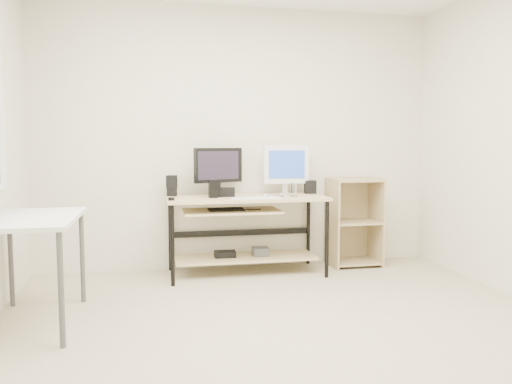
{
  "coord_description": "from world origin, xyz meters",
  "views": [
    {
      "loc": [
        -0.86,
        -2.98,
        1.23
      ],
      "look_at": [
        0.02,
        1.3,
        0.82
      ],
      "focal_mm": 35.0,
      "sensor_mm": 36.0,
      "label": 1
    }
  ],
  "objects": [
    {
      "name": "keyboard",
      "position": [
        0.04,
        1.41,
        0.76
      ],
      "size": [
        0.47,
        0.18,
        0.02
      ],
      "primitive_type": "cube",
      "rotation": [
        0.0,
        0.0,
        0.12
      ],
      "color": "white",
      "rests_on": "desk"
    },
    {
      "name": "desk",
      "position": [
        -0.03,
        1.66,
        0.54
      ],
      "size": [
        1.5,
        0.65,
        0.75
      ],
      "color": "#D0BB83",
      "rests_on": "ground"
    },
    {
      "name": "shelf_unit",
      "position": [
        1.15,
        1.82,
        0.45
      ],
      "size": [
        0.5,
        0.4,
        0.9
      ],
      "color": "tan",
      "rests_on": "ground"
    },
    {
      "name": "white_imac",
      "position": [
        0.43,
        1.81,
        1.03
      ],
      "size": [
        0.46,
        0.15,
        0.49
      ],
      "rotation": [
        0.0,
        0.0,
        0.0
      ],
      "color": "silver",
      "rests_on": "desk"
    },
    {
      "name": "audio_controller",
      "position": [
        -0.33,
        1.58,
        0.83
      ],
      "size": [
        0.09,
        0.06,
        0.17
      ],
      "primitive_type": "cube",
      "rotation": [
        0.0,
        0.0,
        0.09
      ],
      "color": "black",
      "rests_on": "desk"
    },
    {
      "name": "speaker_right",
      "position": [
        0.69,
        1.81,
        0.82
      ],
      "size": [
        0.12,
        0.12,
        0.13
      ],
      "primitive_type": "cube",
      "rotation": [
        0.0,
        0.0,
        -0.12
      ],
      "color": "black",
      "rests_on": "desk"
    },
    {
      "name": "mouse",
      "position": [
        0.15,
        1.47,
        0.77
      ],
      "size": [
        0.11,
        0.14,
        0.04
      ],
      "primitive_type": "ellipsoid",
      "rotation": [
        0.0,
        0.0,
        -0.34
      ],
      "color": "#ADADB2",
      "rests_on": "desk"
    },
    {
      "name": "side_table",
      "position": [
        -1.68,
        0.6,
        0.67
      ],
      "size": [
        0.6,
        1.0,
        0.75
      ],
      "color": "white",
      "rests_on": "ground"
    },
    {
      "name": "room",
      "position": [
        -0.14,
        0.04,
        1.32
      ],
      "size": [
        4.01,
        4.01,
        2.62
      ],
      "color": "#BCAF90",
      "rests_on": "ground"
    },
    {
      "name": "coaster",
      "position": [
        0.44,
        1.56,
        0.75
      ],
      "size": [
        0.08,
        0.08,
        0.01
      ],
      "primitive_type": "cylinder",
      "rotation": [
        0.0,
        0.0,
        -0.06
      ],
      "color": "#906341",
      "rests_on": "desk"
    },
    {
      "name": "center_speaker",
      "position": [
        -0.2,
        1.65,
        0.79
      ],
      "size": [
        0.18,
        0.1,
        0.09
      ],
      "primitive_type": "cube",
      "rotation": [
        0.0,
        0.0,
        -0.12
      ],
      "color": "black",
      "rests_on": "desk"
    },
    {
      "name": "volume_puck",
      "position": [
        -0.71,
        1.44,
        0.76
      ],
      "size": [
        0.06,
        0.06,
        0.02
      ],
      "primitive_type": "cylinder",
      "rotation": [
        0.0,
        0.0,
        0.04
      ],
      "color": "black",
      "rests_on": "desk"
    },
    {
      "name": "speaker_left",
      "position": [
        -0.69,
        1.84,
        0.85
      ],
      "size": [
        0.11,
        0.11,
        0.2
      ],
      "rotation": [
        0.0,
        0.0,
        -0.16
      ],
      "color": "black",
      "rests_on": "desk"
    },
    {
      "name": "drinking_glass",
      "position": [
        0.44,
        1.56,
        0.82
      ],
      "size": [
        0.07,
        0.07,
        0.12
      ],
      "primitive_type": "cylinder",
      "rotation": [
        0.0,
        0.0,
        -0.06
      ],
      "color": "white",
      "rests_on": "coaster"
    },
    {
      "name": "smartphone",
      "position": [
        0.29,
        1.58,
        0.75
      ],
      "size": [
        0.07,
        0.12,
        0.01
      ],
      "primitive_type": "cube",
      "rotation": [
        0.0,
        0.0,
        0.11
      ],
      "color": "black",
      "rests_on": "desk"
    },
    {
      "name": "black_monitor",
      "position": [
        -0.25,
        1.8,
        1.01
      ],
      "size": [
        0.49,
        0.23,
        0.46
      ],
      "rotation": [
        0.0,
        0.0,
        0.37
      ],
      "color": "black",
      "rests_on": "desk"
    }
  ]
}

